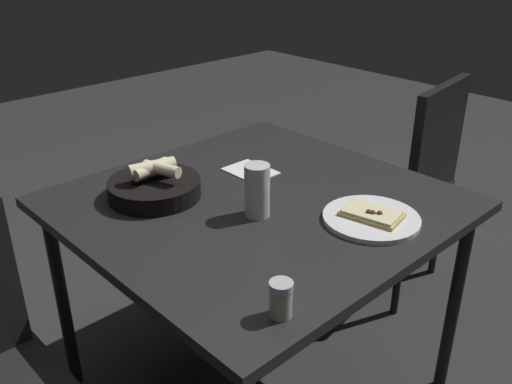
{
  "coord_description": "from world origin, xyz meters",
  "views": [
    {
      "loc": [
        1.06,
        -1.01,
        1.44
      ],
      "look_at": [
        -0.04,
        0.03,
        0.72
      ],
      "focal_mm": 39.17,
      "sensor_mm": 36.0,
      "label": 1
    }
  ],
  "objects_px": {
    "chair_near": "(405,174)",
    "pepper_shaker": "(281,301)",
    "dining_table": "(258,217)",
    "beer_glass": "(257,194)",
    "bread_basket": "(155,186)",
    "pizza_plate": "(371,217)"
  },
  "relations": [
    {
      "from": "chair_near",
      "to": "pepper_shaker",
      "type": "bearing_deg",
      "value": -69.19
    },
    {
      "from": "pizza_plate",
      "to": "bread_basket",
      "type": "height_order",
      "value": "bread_basket"
    },
    {
      "from": "beer_glass",
      "to": "pepper_shaker",
      "type": "bearing_deg",
      "value": -37.29
    },
    {
      "from": "dining_table",
      "to": "chair_near",
      "type": "xyz_separation_m",
      "value": [
        -0.03,
        0.85,
        -0.13
      ]
    },
    {
      "from": "beer_glass",
      "to": "chair_near",
      "type": "height_order",
      "value": "chair_near"
    },
    {
      "from": "chair_near",
      "to": "pizza_plate",
      "type": "bearing_deg",
      "value": -64.88
    },
    {
      "from": "beer_glass",
      "to": "pepper_shaker",
      "type": "height_order",
      "value": "beer_glass"
    },
    {
      "from": "pepper_shaker",
      "to": "chair_near",
      "type": "distance_m",
      "value": 1.29
    },
    {
      "from": "bread_basket",
      "to": "beer_glass",
      "type": "distance_m",
      "value": 0.32
    },
    {
      "from": "pepper_shaker",
      "to": "chair_near",
      "type": "bearing_deg",
      "value": 110.81
    },
    {
      "from": "beer_glass",
      "to": "bread_basket",
      "type": "bearing_deg",
      "value": -154.28
    },
    {
      "from": "pizza_plate",
      "to": "chair_near",
      "type": "height_order",
      "value": "chair_near"
    },
    {
      "from": "pizza_plate",
      "to": "pepper_shaker",
      "type": "relative_size",
      "value": 3.23
    },
    {
      "from": "dining_table",
      "to": "bread_basket",
      "type": "relative_size",
      "value": 3.77
    },
    {
      "from": "bread_basket",
      "to": "beer_glass",
      "type": "bearing_deg",
      "value": 25.72
    },
    {
      "from": "pizza_plate",
      "to": "chair_near",
      "type": "distance_m",
      "value": 0.82
    },
    {
      "from": "dining_table",
      "to": "pepper_shaker",
      "type": "height_order",
      "value": "pepper_shaker"
    },
    {
      "from": "dining_table",
      "to": "chair_near",
      "type": "relative_size",
      "value": 1.11
    },
    {
      "from": "dining_table",
      "to": "pizza_plate",
      "type": "height_order",
      "value": "pizza_plate"
    },
    {
      "from": "bread_basket",
      "to": "chair_near",
      "type": "relative_size",
      "value": 0.3
    },
    {
      "from": "pizza_plate",
      "to": "beer_glass",
      "type": "relative_size",
      "value": 1.77
    },
    {
      "from": "bread_basket",
      "to": "chair_near",
      "type": "bearing_deg",
      "value": 79.86
    }
  ]
}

